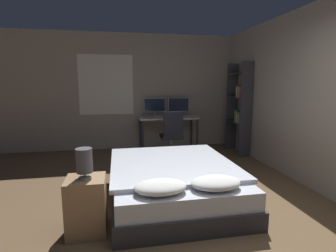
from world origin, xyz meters
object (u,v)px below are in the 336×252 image
nightstand (87,206)px  monitor_left (155,106)px  keyboard (170,118)px  desk (168,122)px  monitor_right (179,105)px  bedside_lamp (84,161)px  office_chair (172,139)px  computer_mouse (182,117)px  bed (173,181)px  bookshelf (240,105)px

nightstand → monitor_left: (1.21, 3.48, 0.73)m
nightstand → keyboard: bearing=64.0°
desk → monitor_right: 0.50m
bedside_lamp → office_chair: 3.02m
bedside_lamp → computer_mouse: size_ratio=4.48×
bed → keyboard: (0.45, 2.45, 0.54)m
nightstand → office_chair: (1.45, 2.62, 0.09)m
monitor_left → bookshelf: bearing=-25.3°
nightstand → bookshelf: size_ratio=0.30×
bed → bookshelf: 2.90m
desk → monitor_right: monitor_right is taller
computer_mouse → monitor_right: bearing=87.8°
monitor_right → bookshelf: size_ratio=0.26×
desk → keyboard: bearing=-90.0°
monitor_left → monitor_right: size_ratio=1.00×
monitor_left → computer_mouse: (0.57, -0.39, -0.23)m
bed → desk: desk is taller
bed → office_chair: bearing=78.7°
bedside_lamp → nightstand: bearing=180.0°
bedside_lamp → monitor_right: 3.93m
desk → computer_mouse: bearing=-34.8°
bed → monitor_right: size_ratio=4.01×
bookshelf → bedside_lamp: bearing=-138.4°
monitor_right → office_chair: monitor_right is taller
bed → office_chair: 2.02m
bedside_lamp → desk: 3.61m
nightstand → bedside_lamp: (0.00, 0.00, 0.48)m
nightstand → monitor_right: 3.99m
bedside_lamp → bookshelf: bearing=41.6°
bedside_lamp → bookshelf: size_ratio=0.16×
desk → monitor_right: size_ratio=2.65×
monitor_right → keyboard: (-0.29, -0.39, -0.24)m
bed → bookshelf: size_ratio=1.03×
monitor_right → bed: bearing=-104.6°
nightstand → computer_mouse: computer_mouse is taller
bookshelf → office_chair: bearing=-179.1°
monitor_right → computer_mouse: (-0.01, -0.39, -0.23)m
monitor_left → office_chair: 1.10m
monitor_left → computer_mouse: size_ratio=7.37×
nightstand → monitor_right: monitor_right is taller
computer_mouse → keyboard: bearing=180.0°
bed → computer_mouse: size_ratio=29.54×
desk → computer_mouse: computer_mouse is taller
office_chair → nightstand: bearing=-119.0°
monitor_right → keyboard: 0.55m
bed → desk: bearing=80.4°
monitor_right → office_chair: bearing=-111.9°
desk → bookshelf: 1.66m
bedside_lamp → monitor_left: monitor_left is taller
bedside_lamp → monitor_left: (1.21, 3.48, 0.25)m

